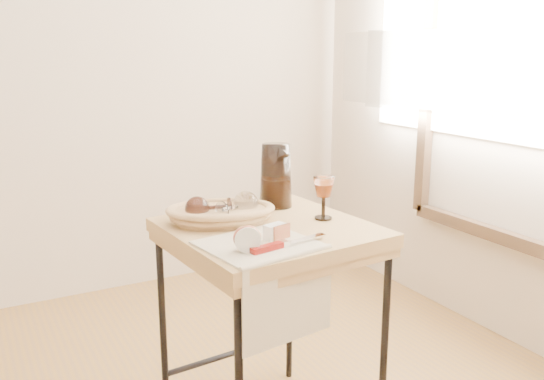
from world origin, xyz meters
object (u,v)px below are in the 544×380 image
tea_towel (259,244)px  wine_goblet (324,198)px  goblet_lying_a (211,207)px  table_knife (286,242)px  side_table (269,334)px  goblet_lying_b (236,206)px  pitcher (276,175)px  bread_basket (221,215)px  apple_half (247,238)px

tea_towel → wine_goblet: wine_goblet is taller
goblet_lying_a → table_knife: bearing=117.3°
side_table → goblet_lying_b: bearing=132.4°
table_knife → wine_goblet: bearing=27.5°
goblet_lying_a → goblet_lying_b: (0.07, -0.03, 0.00)m
goblet_lying_a → wine_goblet: 0.37m
goblet_lying_a → goblet_lying_b: goblet_lying_b is taller
side_table → pitcher: (0.13, 0.20, 0.49)m
tea_towel → side_table: bearing=44.9°
bread_basket → table_knife: bearing=-58.9°
wine_goblet → apple_half: 0.40m
goblet_lying_a → table_knife: goblet_lying_a is taller
tea_towel → table_knife: size_ratio=1.18×
apple_half → goblet_lying_a: bearing=107.2°
side_table → tea_towel: bearing=-126.9°
bread_basket → wine_goblet: bearing=-1.8°
apple_half → table_knife: bearing=12.7°
tea_towel → goblet_lying_b: goblet_lying_b is taller
side_table → goblet_lying_a: goblet_lying_a is taller
side_table → apple_half: 0.49m
pitcher → apple_half: (-0.30, -0.39, -0.07)m
goblet_lying_b → tea_towel: bearing=-119.2°
tea_towel → goblet_lying_a: 0.28m
side_table → table_knife: 0.45m
side_table → wine_goblet: wine_goblet is taller
goblet_lying_a → tea_towel: bearing=108.3°
tea_towel → table_knife: (0.06, -0.05, 0.01)m
side_table → goblet_lying_a: bearing=142.2°
goblet_lying_a → goblet_lying_b: 0.08m
table_knife → pitcher: bearing=55.1°
goblet_lying_b → wine_goblet: bearing=-40.6°
goblet_lying_a → pitcher: 0.30m
side_table → wine_goblet: size_ratio=5.18×
goblet_lying_a → table_knife: 0.34m
goblet_lying_b → table_knife: bearing=-105.7°
goblet_lying_b → goblet_lying_a: bearing=136.9°
wine_goblet → apple_half: (-0.36, -0.17, -0.03)m
goblet_lying_a → apple_half: goblet_lying_a is taller
side_table → tea_towel: (-0.12, -0.15, 0.38)m
apple_half → tea_towel: bearing=55.5°
apple_half → bread_basket: bearing=101.8°
tea_towel → wine_goblet: bearing=15.5°
tea_towel → goblet_lying_a: bearing=88.5°
goblet_lying_b → table_knife: goblet_lying_b is taller
goblet_lying_a → apple_half: bearing=97.4°
goblet_lying_a → pitcher: bearing=-152.3°
bread_basket → table_knife: (0.06, -0.31, -0.01)m
goblet_lying_b → wine_goblet: (0.27, -0.10, 0.02)m
goblet_lying_b → pitcher: bearing=8.9°
bread_basket → goblet_lying_b: bearing=-2.4°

